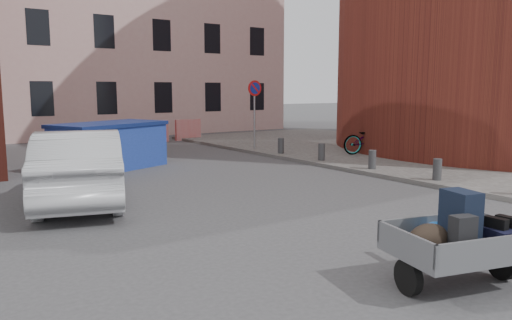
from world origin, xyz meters
TOP-DOWN VIEW (x-y plane):
  - ground at (0.00, 0.00)m, footprint 120.00×120.00m
  - sidewalk at (10.00, 4.00)m, footprint 9.00×24.00m
  - building_pink at (6.00, 22.00)m, footprint 16.00×8.00m
  - no_parking_sign at (6.00, 9.48)m, footprint 0.60×0.09m
  - bollards at (6.00, 3.40)m, footprint 0.22×9.02m
  - barriers at (4.20, 15.00)m, footprint 4.70×0.18m
  - trailer at (0.41, -3.09)m, footprint 1.83×1.95m
  - dumpster at (-0.06, 8.49)m, footprint 3.82×2.96m
  - silver_car at (-2.11, 4.34)m, footprint 2.94×5.03m
  - bicycle at (8.51, 5.82)m, footprint 2.21×1.34m

SIDE VIEW (x-z plane):
  - ground at x=0.00m, z-range 0.00..0.00m
  - sidewalk at x=10.00m, z-range 0.00..0.12m
  - bollards at x=6.00m, z-range 0.12..0.67m
  - barriers at x=4.20m, z-range 0.00..1.00m
  - trailer at x=0.41m, z-range 0.01..1.21m
  - bicycle at x=8.51m, z-range 0.12..1.22m
  - dumpster at x=-0.06m, z-range 0.01..1.43m
  - silver_car at x=-2.11m, z-range 0.00..1.57m
  - no_parking_sign at x=6.00m, z-range 0.69..3.34m
  - building_pink at x=6.00m, z-range 0.00..14.00m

